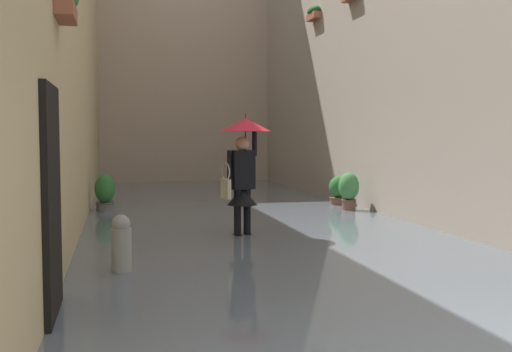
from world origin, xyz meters
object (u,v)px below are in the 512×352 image
object	(u,v)px
mooring_bollard	(121,247)
potted_plant_near_right	(105,194)
person_wading	(243,157)
potted_plant_near_left	(338,192)
potted_plant_mid_left	(349,190)

from	to	relation	value
mooring_bollard	potted_plant_near_right	bearing A→B (deg)	-87.20
person_wading	mooring_bollard	xyz separation A→B (m)	(1.99, 2.32, -0.99)
person_wading	potted_plant_near_right	xyz separation A→B (m)	(2.30, -3.95, -0.93)
potted_plant_near_left	potted_plant_near_right	world-z (taller)	potted_plant_near_right
potted_plant_near_left	potted_plant_near_right	size ratio (longest dim) A/B	0.87
potted_plant_near_left	potted_plant_mid_left	xyz separation A→B (m)	(0.16, 1.06, 0.14)
potted_plant_near_right	mooring_bollard	xyz separation A→B (m)	(-0.31, 6.27, -0.06)
potted_plant_near_left	mooring_bollard	xyz separation A→B (m)	(5.10, 6.13, -0.00)
potted_plant_near_right	mooring_bollard	size ratio (longest dim) A/B	1.12
potted_plant_near_left	person_wading	bearing A→B (deg)	50.82
person_wading	potted_plant_near_left	size ratio (longest dim) A/B	2.72
potted_plant_near_right	potted_plant_near_left	bearing A→B (deg)	178.53
person_wading	potted_plant_near_right	size ratio (longest dim) A/B	2.37
person_wading	potted_plant_near_left	world-z (taller)	person_wading
potted_plant_near_left	potted_plant_near_right	xyz separation A→B (m)	(5.40, -0.14, 0.06)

